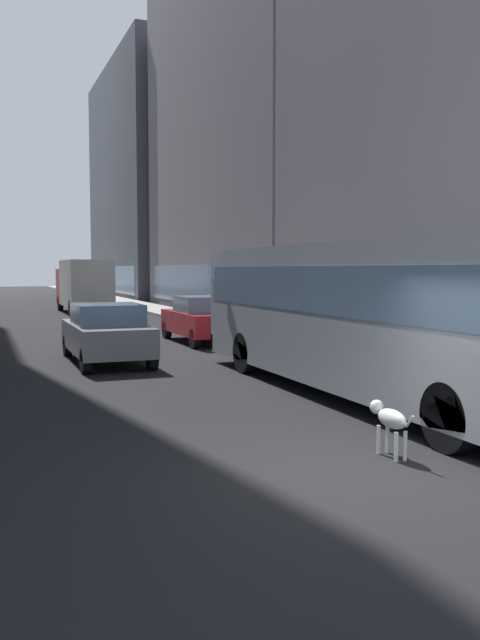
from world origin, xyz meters
The scene contains 10 objects.
ground_plane centered at (0.00, 35.00, 0.00)m, with size 120.00×120.00×0.00m, color black.
sidewalk_right centered at (5.70, 35.00, 0.07)m, with size 2.40×110.00×0.15m, color #9E9991.
building_right_mid centered at (11.90, 31.99, 11.39)m, with size 8.07×23.16×22.80m.
building_right_far centered at (11.90, 56.45, 10.77)m, with size 9.39×23.37×21.55m.
transit_bus centered at (2.80, 4.54, 1.78)m, with size 2.78×11.53×3.05m.
car_grey_wagon centered at (-1.20, 11.09, 0.82)m, with size 1.87×4.41×1.62m.
car_red_coupe centered at (2.80, 14.98, 0.82)m, with size 1.81×4.27×1.62m.
car_silver_sedan centered at (2.80, 41.09, 0.82)m, with size 1.73×4.27×1.62m.
box_truck centered at (1.20, 32.03, 1.67)m, with size 2.30×7.50×3.05m.
dalmatian_dog centered at (0.79, 0.55, 0.51)m, with size 0.22×0.96×0.72m.
Camera 1 is at (-4.39, -7.12, 2.56)m, focal length 37.64 mm.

